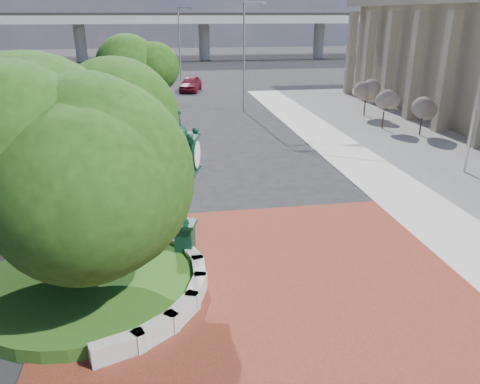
% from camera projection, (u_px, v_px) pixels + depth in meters
% --- Properties ---
extents(ground, '(200.00, 200.00, 0.00)m').
position_uv_depth(ground, '(259.00, 276.00, 14.14)').
color(ground, black).
rests_on(ground, ground).
extents(plaza, '(12.00, 12.00, 0.04)m').
position_uv_depth(plaza, '(266.00, 294.00, 13.21)').
color(plaza, '#5E2A16').
rests_on(plaza, ground).
extents(planter_wall, '(2.96, 6.77, 0.54)m').
position_uv_depth(planter_wall, '(168.00, 276.00, 13.63)').
color(planter_wall, '#9E9B93').
rests_on(planter_wall, ground).
extents(grass_bed, '(6.10, 6.10, 0.40)m').
position_uv_depth(grass_bed, '(87.00, 285.00, 13.30)').
color(grass_bed, '#194213').
rests_on(grass_bed, ground).
extents(overpass, '(90.00, 12.00, 7.50)m').
position_uv_depth(overpass, '(172.00, 19.00, 76.24)').
color(overpass, '#9E9B93').
rests_on(overpass, ground).
extents(tree_planter, '(5.20, 5.20, 6.33)m').
position_uv_depth(tree_planter, '(71.00, 167.00, 12.04)').
color(tree_planter, '#38281C').
rests_on(tree_planter, ground).
extents(tree_street, '(4.40, 4.40, 5.45)m').
position_uv_depth(tree_street, '(138.00, 86.00, 28.95)').
color(tree_street, '#38281C').
rests_on(tree_street, ground).
extents(post_clock, '(1.19, 1.19, 4.77)m').
position_uv_depth(post_clock, '(182.00, 184.00, 14.11)').
color(post_clock, black).
rests_on(post_clock, ground).
extents(parked_car, '(2.82, 4.75, 1.52)m').
position_uv_depth(parked_car, '(191.00, 84.00, 47.27)').
color(parked_car, maroon).
rests_on(parked_car, ground).
extents(street_lamp_near, '(1.86, 0.33, 8.26)m').
position_uv_depth(street_lamp_near, '(246.00, 49.00, 36.10)').
color(street_lamp_near, slate).
rests_on(street_lamp_near, ground).
extents(street_lamp_far, '(1.74, 0.76, 8.07)m').
position_uv_depth(street_lamp_far, '(181.00, 39.00, 53.06)').
color(street_lamp_far, slate).
rests_on(street_lamp_far, ground).
extents(shrub_near, '(1.20, 1.20, 2.20)m').
position_uv_depth(shrub_near, '(423.00, 111.00, 29.78)').
color(shrub_near, '#38281C').
rests_on(shrub_near, ground).
extents(shrub_mid, '(1.20, 1.20, 2.20)m').
position_uv_depth(shrub_mid, '(384.00, 106.00, 31.49)').
color(shrub_mid, '#38281C').
rests_on(shrub_mid, ground).
extents(shrub_far, '(1.20, 1.20, 2.20)m').
position_uv_depth(shrub_far, '(366.00, 95.00, 35.55)').
color(shrub_far, '#38281C').
rests_on(shrub_far, ground).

